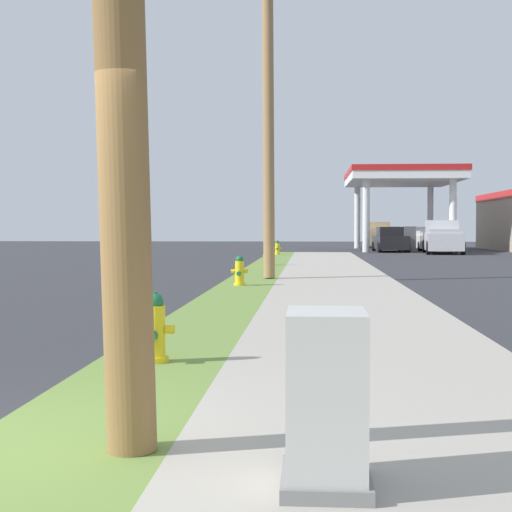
{
  "coord_description": "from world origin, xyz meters",
  "views": [
    {
      "loc": [
        2.3,
        -4.84,
        1.55
      ],
      "look_at": [
        0.72,
        17.8,
        0.71
      ],
      "focal_mm": 54.67,
      "sensor_mm": 36.0,
      "label": 1
    }
  ],
  "objects": [
    {
      "name": "fire_hydrant_second",
      "position": [
        0.56,
        14.21,
        0.45
      ],
      "size": [
        0.42,
        0.38,
        0.74
      ],
      "color": "yellow",
      "rests_on": "grass_verge"
    },
    {
      "name": "utility_pole_midground",
      "position": [
        1.11,
        17.18,
        4.53
      ],
      "size": [
        0.45,
        1.62,
        8.67
      ],
      "color": "#937047",
      "rests_on": "grass_verge"
    },
    {
      "name": "gas_station_canopy",
      "position": [
        15.32,
        48.3,
        2.57
      ],
      "size": [
        14.98,
        13.03,
        5.38
      ],
      "color": "silver",
      "rests_on": "ground"
    },
    {
      "name": "truck_tan_on_apron",
      "position": [
        7.5,
        55.59,
        0.91
      ],
      "size": [
        2.21,
        5.43,
        1.97
      ],
      "color": "tan",
      "rests_on": "ground"
    },
    {
      "name": "fire_hydrant_fourth",
      "position": [
        0.58,
        36.01,
        0.45
      ],
      "size": [
        0.42,
        0.38,
        0.74
      ],
      "color": "yellow",
      "rests_on": "grass_verge"
    },
    {
      "name": "utility_cabinet",
      "position": [
        2.39,
        -0.59,
        0.56
      ],
      "size": [
        0.49,
        0.64,
        0.97
      ],
      "color": "slate",
      "rests_on": "sidewalk_slab"
    },
    {
      "name": "fire_hydrant_third",
      "position": [
        0.72,
        24.64,
        0.45
      ],
      "size": [
        0.42,
        0.37,
        0.74
      ],
      "color": "yellow",
      "rests_on": "grass_verge"
    },
    {
      "name": "truck_silver_at_forecourt",
      "position": [
        10.12,
        41.76,
        0.91
      ],
      "size": [
        2.58,
        5.56,
        1.97
      ],
      "color": "#BCBCC1",
      "rests_on": "ground"
    },
    {
      "name": "sidewalk_slab",
      "position": [
        3.0,
        0.0,
        0.06
      ],
      "size": [
        3.2,
        80.0,
        0.12
      ],
      "primitive_type": "cube",
      "color": "#A8A093",
      "rests_on": "ground"
    },
    {
      "name": "grass_verge",
      "position": [
        0.7,
        0.0,
        0.06
      ],
      "size": [
        1.4,
        80.0,
        0.12
      ],
      "primitive_type": "cube",
      "color": "olive",
      "rests_on": "ground"
    },
    {
      "name": "car_black_by_far_pump",
      "position": [
        7.36,
        44.76,
        0.72
      ],
      "size": [
        2.05,
        4.55,
        1.57
      ],
      "color": "black",
      "rests_on": "ground"
    },
    {
      "name": "fire_hydrant_nearest",
      "position": [
        0.66,
        3.27,
        0.45
      ],
      "size": [
        0.42,
        0.38,
        0.74
      ],
      "color": "yellow",
      "rests_on": "grass_verge"
    },
    {
      "name": "car_white_by_near_pump",
      "position": [
        10.33,
        48.26,
        0.72
      ],
      "size": [
        1.99,
        4.52,
        1.57
      ],
      "color": "white",
      "rests_on": "ground"
    }
  ]
}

